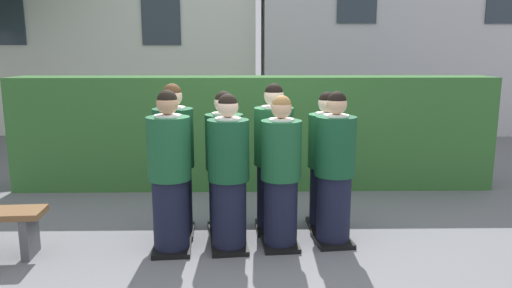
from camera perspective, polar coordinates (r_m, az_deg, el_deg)
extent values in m
plane|color=slate|center=(5.18, 0.05, -12.01)|extent=(60.00, 60.00, 0.00)
cylinder|color=black|center=(5.03, -9.95, -8.26)|extent=(0.36, 0.36, 0.76)
cube|color=black|center=(5.16, -9.82, -11.98)|extent=(0.42, 0.50, 0.05)
cylinder|color=#19512D|center=(4.85, -10.22, -0.50)|extent=(0.43, 0.43, 0.63)
cylinder|color=white|center=(4.80, -10.34, 3.23)|extent=(0.27, 0.27, 0.03)
cube|color=navy|center=(5.03, -10.08, 1.36)|extent=(0.04, 0.01, 0.28)
sphere|color=tan|center=(4.79, -10.39, 4.68)|extent=(0.21, 0.21, 0.21)
sphere|color=black|center=(4.78, -10.41, 5.13)|extent=(0.20, 0.20, 0.20)
cube|color=white|center=(5.14, -9.94, -0.93)|extent=(0.15, 0.02, 0.20)
cylinder|color=black|center=(5.02, -3.19, -8.29)|extent=(0.35, 0.35, 0.74)
cube|color=black|center=(5.14, -3.15, -11.92)|extent=(0.42, 0.50, 0.05)
cylinder|color=#144728|center=(4.84, -3.28, -0.71)|extent=(0.42, 0.42, 0.61)
cylinder|color=white|center=(4.78, -3.32, 2.94)|extent=(0.26, 0.26, 0.03)
cube|color=#236038|center=(5.01, -3.46, 1.12)|extent=(0.04, 0.02, 0.27)
sphere|color=beige|center=(4.77, -3.33, 4.36)|extent=(0.21, 0.21, 0.21)
sphere|color=black|center=(4.76, -3.34, 4.80)|extent=(0.19, 0.19, 0.19)
cylinder|color=black|center=(5.08, 2.90, -8.11)|extent=(0.35, 0.35, 0.73)
cube|color=black|center=(5.20, 2.86, -11.65)|extent=(0.40, 0.48, 0.05)
cylinder|color=#19512D|center=(4.90, 2.98, -0.72)|extent=(0.41, 0.41, 0.60)
cylinder|color=white|center=(4.85, 3.01, 2.83)|extent=(0.26, 0.26, 0.03)
cube|color=#236038|center=(5.07, 2.65, 1.06)|extent=(0.04, 0.01, 0.27)
sphere|color=tan|center=(4.83, 3.03, 4.22)|extent=(0.21, 0.21, 0.21)
sphere|color=olive|center=(4.83, 3.03, 4.64)|extent=(0.19, 0.19, 0.19)
cube|color=white|center=(5.18, 2.52, -1.11)|extent=(0.15, 0.02, 0.20)
cylinder|color=black|center=(5.23, 9.09, -7.58)|extent=(0.36, 0.36, 0.74)
cube|color=black|center=(5.35, 8.98, -11.11)|extent=(0.42, 0.50, 0.05)
cylinder|color=#144728|center=(5.06, 9.32, -0.25)|extent=(0.42, 0.42, 0.62)
cylinder|color=white|center=(5.01, 9.43, 3.26)|extent=(0.26, 0.26, 0.03)
cube|color=gold|center=(5.22, 8.73, 1.49)|extent=(0.04, 0.02, 0.27)
sphere|color=tan|center=(4.99, 9.48, 4.63)|extent=(0.21, 0.21, 0.21)
sphere|color=black|center=(4.99, 9.49, 5.05)|extent=(0.19, 0.19, 0.19)
cylinder|color=black|center=(5.47, -9.45, -6.58)|extent=(0.37, 0.37, 0.77)
cube|color=black|center=(5.59, -9.34, -10.12)|extent=(0.42, 0.51, 0.05)
cylinder|color=#144728|center=(5.31, -9.69, 0.71)|extent=(0.44, 0.44, 0.64)
cylinder|color=white|center=(5.26, -9.80, 4.19)|extent=(0.27, 0.27, 0.03)
cube|color=navy|center=(5.49, -9.56, 2.40)|extent=(0.04, 0.01, 0.28)
sphere|color=beige|center=(5.25, -9.85, 5.53)|extent=(0.22, 0.22, 0.22)
sphere|color=#472D19|center=(5.24, -9.86, 5.95)|extent=(0.20, 0.20, 0.20)
cube|color=white|center=(5.60, -9.43, 0.25)|extent=(0.15, 0.02, 0.20)
cylinder|color=black|center=(5.48, -3.68, -6.64)|extent=(0.35, 0.35, 0.73)
cube|color=black|center=(5.59, -3.63, -9.99)|extent=(0.44, 0.51, 0.05)
cylinder|color=#19512D|center=(5.32, -3.76, 0.26)|extent=(0.41, 0.41, 0.61)
cylinder|color=white|center=(5.27, -3.81, 3.55)|extent=(0.26, 0.26, 0.03)
cube|color=#236038|center=(5.49, -4.02, 1.88)|extent=(0.04, 0.02, 0.27)
sphere|color=beige|center=(5.26, -3.82, 4.84)|extent=(0.21, 0.21, 0.21)
sphere|color=black|center=(5.25, -3.83, 5.23)|extent=(0.19, 0.19, 0.19)
cylinder|color=black|center=(5.52, 2.04, -6.29)|extent=(0.37, 0.37, 0.77)
cube|color=black|center=(5.64, 2.01, -9.78)|extent=(0.41, 0.50, 0.05)
cylinder|color=#1E5B33|center=(5.36, 2.09, 0.91)|extent=(0.44, 0.44, 0.64)
cylinder|color=white|center=(5.31, 2.11, 4.34)|extent=(0.27, 0.27, 0.03)
cube|color=#236038|center=(5.54, 1.88, 2.57)|extent=(0.04, 0.01, 0.28)
sphere|color=beige|center=(5.30, 2.12, 5.67)|extent=(0.22, 0.22, 0.22)
sphere|color=black|center=(5.30, 2.12, 6.08)|extent=(0.20, 0.20, 0.20)
cube|color=white|center=(5.65, 1.79, 0.44)|extent=(0.15, 0.02, 0.20)
cylinder|color=black|center=(5.67, 8.08, -6.20)|extent=(0.35, 0.35, 0.72)
cube|color=black|center=(5.77, 7.99, -9.40)|extent=(0.38, 0.46, 0.05)
cylinder|color=#1E5B33|center=(5.51, 8.26, 0.39)|extent=(0.41, 0.41, 0.60)
cylinder|color=white|center=(5.46, 8.35, 3.53)|extent=(0.25, 0.25, 0.03)
cube|color=navy|center=(5.68, 7.92, 1.93)|extent=(0.04, 0.01, 0.26)
sphere|color=beige|center=(5.45, 8.38, 4.75)|extent=(0.20, 0.20, 0.20)
sphere|color=black|center=(5.45, 8.39, 5.12)|extent=(0.19, 0.19, 0.19)
cube|color=#33662D|center=(7.24, -0.32, 1.42)|extent=(7.00, 0.70, 1.65)
cube|color=silver|center=(14.09, -17.00, 11.08)|extent=(8.00, 3.85, 4.35)
cube|color=#2D3842|center=(12.92, -27.43, 12.73)|extent=(0.90, 0.04, 1.10)
cube|color=#2D3842|center=(11.82, -11.10, 14.01)|extent=(0.90, 0.04, 1.10)
cube|color=silver|center=(13.51, 17.42, 12.73)|extent=(7.55, 3.09, 5.13)
cube|color=#4C4C51|center=(5.39, -25.08, -9.74)|extent=(0.10, 0.32, 0.42)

